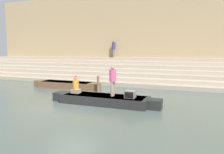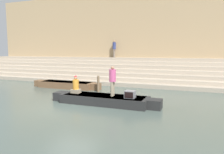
% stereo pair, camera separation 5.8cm
% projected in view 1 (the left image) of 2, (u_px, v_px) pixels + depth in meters
% --- Properties ---
extents(ground_plane, '(120.00, 120.00, 0.00)m').
position_uv_depth(ground_plane, '(72.00, 107.00, 11.62)').
color(ground_plane, '#47544C').
extents(ghat_steps, '(36.00, 5.05, 2.27)m').
position_uv_depth(ghat_steps, '(128.00, 73.00, 21.06)').
color(ghat_steps, tan).
rests_on(ghat_steps, ground).
extents(back_wall, '(34.20, 1.28, 9.05)m').
position_uv_depth(back_wall, '(135.00, 36.00, 22.85)').
color(back_wall, tan).
rests_on(back_wall, ground).
extents(rowboat_main, '(6.32, 1.56, 0.49)m').
position_uv_depth(rowboat_main, '(104.00, 99.00, 12.15)').
color(rowboat_main, black).
rests_on(rowboat_main, ground).
extents(person_standing, '(0.36, 0.36, 1.65)m').
position_uv_depth(person_standing, '(113.00, 79.00, 11.87)').
color(person_standing, gray).
rests_on(person_standing, rowboat_main).
extents(person_rowing, '(0.51, 0.40, 1.04)m').
position_uv_depth(person_rowing, '(76.00, 86.00, 12.75)').
color(person_rowing, gray).
rests_on(person_rowing, rowboat_main).
extents(tv_set, '(0.53, 0.48, 0.39)m').
position_uv_depth(tv_set, '(130.00, 94.00, 11.46)').
color(tv_set, slate).
rests_on(tv_set, rowboat_main).
extents(moored_boat_shore, '(5.86, 1.28, 0.50)m').
position_uv_depth(moored_boat_shore, '(66.00, 85.00, 17.50)').
color(moored_boat_shore, brown).
rests_on(moored_boat_shore, ground).
extents(mooring_post, '(0.17, 0.17, 1.16)m').
position_uv_depth(mooring_post, '(98.00, 84.00, 15.77)').
color(mooring_post, brown).
rests_on(mooring_post, ground).
extents(person_on_steps, '(0.35, 0.35, 1.78)m').
position_uv_depth(person_on_steps, '(114.00, 48.00, 22.84)').
color(person_on_steps, '#756656').
rests_on(person_on_steps, ghat_steps).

